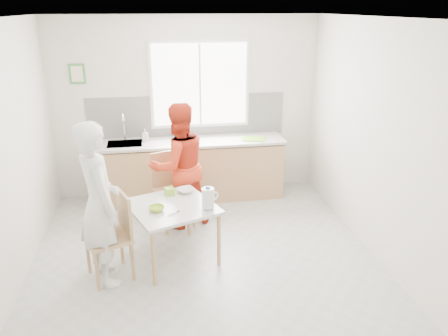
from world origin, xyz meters
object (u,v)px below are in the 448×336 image
Objects in this scene: chair_left at (114,232)px; bowl_white at (186,190)px; dining_table at (172,211)px; wine_bottle_b at (177,130)px; bowl_green at (157,209)px; milk_jug at (208,197)px; wine_bottle_a at (180,128)px; person_white at (99,204)px; person_red at (179,166)px; chair_far at (171,186)px.

bowl_white is at bearing 104.35° from chair_left.
dining_table is 1.84m from wine_bottle_b.
dining_table is at bearing -119.34° from bowl_white.
milk_jug reaches higher than bowl_green.
wine_bottle_a is at bearing 73.95° from milk_jug.
milk_jug is 2.04m from wine_bottle_a.
person_white is at bearing -159.15° from dining_table.
person_white reaches higher than dining_table.
wine_bottle_a reaches higher than chair_left.
chair_left is 0.57× the size of person_red.
bowl_white is 1.57m from wine_bottle_a.
person_white reaches higher than bowl_green.
chair_left is 4.78× the size of bowl_white.
chair_far is at bearing -101.61° from wine_bottle_a.
wine_bottle_a is (0.87, 2.11, 0.55)m from chair_left.
person_white is 1.16m from milk_jug.
chair_far is at bearing 88.63° from milk_jug.
chair_left is at bearing -165.13° from bowl_green.
wine_bottle_b reaches higher than chair_far.
bowl_white is 0.67× the size of wine_bottle_b.
wine_bottle_a is at bearing 78.56° from bowl_green.
person_white reaches higher than wine_bottle_a.
chair_far reaches higher than milk_jug.
chair_far is 1.14m from milk_jug.
person_white reaches higher than person_red.
person_red is 1.03m from wine_bottle_a.
wine_bottle_a reaches higher than milk_jug.
person_white is (-0.11, -0.04, 0.36)m from chair_left.
bowl_green is at bearing 156.16° from milk_jug.
wine_bottle_a is at bearing -115.93° from person_red.
person_red is at bearing -95.08° from wine_bottle_a.
dining_table is 6.67× the size of bowl_green.
wine_bottle_a is at bearing 88.44° from bowl_white.
person_white is 1.46m from person_red.
milk_jug is 1.95m from wine_bottle_b.
chair_left is at bearing -159.15° from dining_table.
bowl_white is 0.54m from milk_jug.
chair_far is 1.45m from person_white.
dining_table is 0.68m from chair_left.
dining_table is at bearing -112.97° from chair_far.
chair_left reaches higher than bowl_green.
chair_left is 3.88× the size of milk_jug.
person_red is at bearing 83.37° from milk_jug.
person_red is (0.11, -0.02, 0.29)m from chair_far.
milk_jug is (1.04, 0.09, 0.29)m from chair_left.
wine_bottle_a is at bearing 61.87° from wine_bottle_b.
dining_table is at bearing -95.92° from wine_bottle_b.
bowl_white is (0.16, -0.56, 0.16)m from chair_far.
wine_bottle_b reaches higher than chair_left.
person_white is 7.15× the size of milk_jug.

